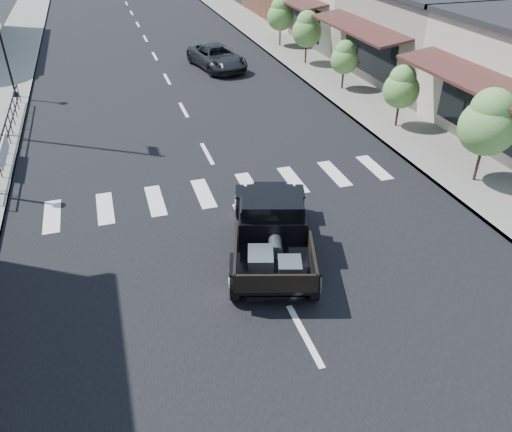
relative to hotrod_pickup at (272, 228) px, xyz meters
name	(u,v)px	position (x,y,z in m)	size (l,w,h in m)	color
ground	(263,259)	(-0.29, -0.13, -0.87)	(120.00, 120.00, 0.00)	black
road	(173,91)	(-0.29, 14.87, -0.86)	(14.00, 80.00, 0.02)	black
road_markings	(192,126)	(-0.29, 9.87, -0.87)	(12.00, 60.00, 0.06)	silver
sidewalk_right	(324,75)	(8.21, 14.87, -0.80)	(3.00, 80.00, 0.15)	gray
storefront_mid	(454,34)	(14.71, 12.87, 1.38)	(10.00, 9.00, 4.50)	gray
storefront_far	(372,6)	(14.71, 21.87, 1.38)	(10.00, 9.00, 4.50)	beige
railing	(7,132)	(-7.59, 9.87, -0.22)	(0.08, 10.00, 1.00)	black
banner	(6,157)	(-7.51, 7.87, -0.42)	(0.04, 2.20, 0.60)	silver
lamp_post_c	(6,59)	(-7.89, 15.87, 1.09)	(0.36, 0.36, 3.63)	black
small_tree_a	(485,138)	(8.01, 1.80, 0.83)	(1.86, 1.86, 3.10)	#56863D
small_tree_b	(400,97)	(8.01, 6.96, 0.52)	(1.49, 1.49, 2.48)	#56863D
small_tree_c	(344,66)	(8.01, 12.23, 0.43)	(1.38, 1.38, 2.31)	#56863D
small_tree_d	(307,38)	(8.01, 17.20, 0.70)	(1.70, 1.70, 2.83)	#56863D
small_tree_e	(280,22)	(8.01, 21.70, 0.72)	(1.73, 1.73, 2.88)	#56863D
hotrod_pickup	(272,228)	(0.00, 0.00, 0.00)	(2.34, 5.02, 1.74)	black
second_car	(217,58)	(2.83, 18.04, -0.22)	(2.17, 4.70, 1.31)	black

